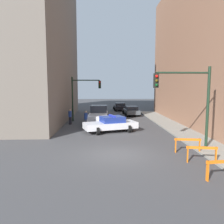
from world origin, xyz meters
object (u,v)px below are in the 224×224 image
Objects in this scene: white_truck at (98,115)px; barrier_corner at (188,143)px; pedestrian_corner at (70,116)px; barrier_mid at (223,166)px; parked_car_mid at (120,107)px; police_car at (111,124)px; pedestrian_crossing at (86,119)px; traffic_light_far at (82,92)px; parked_car_near at (131,111)px; barrier_back at (202,152)px; traffic_light_near at (190,95)px.

white_truck is 12.92m from barrier_corner.
barrier_mid is (8.71, -14.54, -0.24)m from pedestrian_corner.
parked_car_mid is 2.71× the size of barrier_mid.
pedestrian_corner is (-6.47, -13.73, 0.19)m from parked_car_mid.
police_car is 3.34m from pedestrian_crossing.
traffic_light_far is at bearing 30.30° from pedestrian_crossing.
pedestrian_corner is at bearing 129.47° from barrier_corner.
barrier_corner is (-0.00, 3.97, 0.00)m from barrier_mid.
traffic_light_far is 4.90m from pedestrian_crossing.
barrier_corner is at bearing -61.88° from white_truck.
parked_car_near is at bearing -118.52° from pedestrian_corner.
white_truck is 3.05m from pedestrian_crossing.
parked_car_mid is 2.73× the size of barrier_back.
white_truck is at bearing 116.08° from barrier_corner.
traffic_light_far is at bearing 120.60° from barrier_corner.
traffic_light_far is 15.26m from barrier_corner.
police_car is 1.17× the size of parked_car_mid.
parked_car_mid is 16.19m from pedestrian_crossing.
parked_car_near is at bearing 93.65° from barrier_corner.
parked_car_mid is 24.40m from barrier_corner.
police_car reaches higher than parked_car_mid.
parked_car_mid is (3.44, 12.70, -0.23)m from white_truck.
barrier_mid is 2.15m from barrier_back.
barrier_back is at bearing -97.46° from traffic_light_near.
police_car is 1.15× the size of parked_car_near.
white_truck is (1.96, -1.31, -2.49)m from traffic_light_far.
parked_car_near is at bearing 93.45° from barrier_back.
police_car is at bearing 124.55° from barrier_corner.
parked_car_near is at bearing -81.09° from parked_car_mid.
traffic_light_far is 18.73m from barrier_mid.
white_truck is 3.29× the size of pedestrian_crossing.
white_truck reaches higher than police_car.
barrier_back is (6.92, -10.61, -0.24)m from pedestrian_crossing.
barrier_mid is (-0.39, -4.80, -2.91)m from traffic_light_near.
barrier_mid is 1.00× the size of barrier_corner.
white_truck is at bearing -143.39° from pedestrian_corner.
traffic_light_near is 1.00× the size of traffic_light_far.
white_truck is (-1.21, 5.12, 0.18)m from police_car.
parked_car_near reaches higher than barrier_back.
barrier_corner is at bearing -88.62° from parked_car_near.
barrier_back is at bearing -85.72° from parked_car_mid.
parked_car_mid is (5.40, 11.39, -2.72)m from traffic_light_far.
pedestrian_corner reaches higher than police_car.
police_car is at bearing -97.85° from parked_car_mid.
traffic_light_far reaches higher than barrier_back.
barrier_back is (8.75, -12.38, -0.24)m from pedestrian_corner.
white_truck is at bearing 113.12° from barrier_back.
white_truck reaches higher than pedestrian_crossing.
traffic_light_far is 3.13× the size of pedestrian_corner.
barrier_mid is (6.87, -12.76, -0.24)m from pedestrian_crossing.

